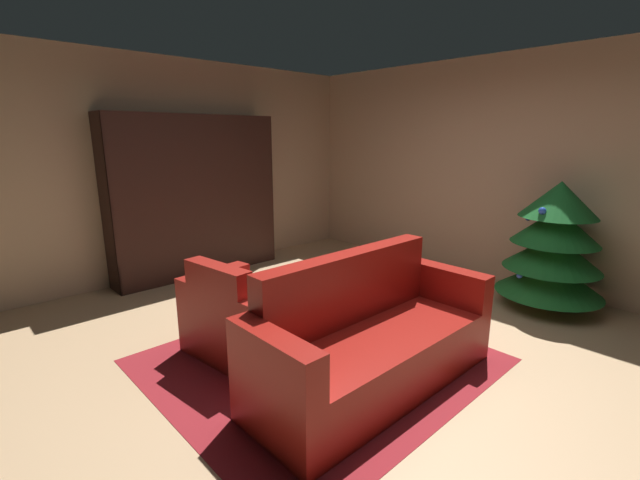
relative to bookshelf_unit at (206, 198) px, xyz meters
name	(u,v)px	position (x,y,z in m)	size (l,w,h in m)	color
ground_plane	(364,352)	(2.91, -0.18, -0.99)	(7.56, 7.56, 0.00)	tan
wall_back	(517,172)	(2.91, 2.52, 0.37)	(6.42, 0.06, 2.72)	tan
wall_left	(181,169)	(-0.27, -0.18, 0.37)	(0.06, 5.45, 2.72)	tan
area_rug	(318,360)	(2.75, -0.55, -0.98)	(2.27, 2.44, 0.01)	maroon
bookshelf_unit	(206,198)	(0.00, 0.00, 0.00)	(0.38, 2.19, 2.04)	black
armchair_red	(244,321)	(2.26, -0.93, -0.68)	(1.04, 0.78, 0.84)	maroon
couch_red	(371,342)	(3.24, -0.49, -0.67)	(0.76, 1.98, 0.95)	maroon
coffee_table	(339,319)	(2.87, -0.45, -0.61)	(0.66, 0.66, 0.41)	black
book_stack_on_table	(339,306)	(2.82, -0.40, -0.53)	(0.21, 0.16, 0.10)	#3E4B88
bottle_on_table	(347,313)	(3.04, -0.53, -0.48)	(0.06, 0.06, 0.22)	#195B2F
decorated_tree	(553,246)	(3.59, 1.98, -0.31)	(1.05, 1.05, 1.34)	brown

